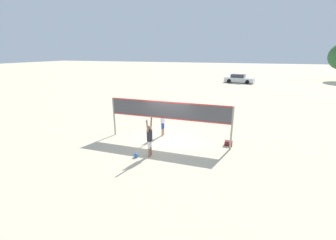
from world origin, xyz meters
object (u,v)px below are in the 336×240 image
at_px(player_spiker, 150,137).
at_px(gear_bag, 228,143).
at_px(volleyball_net, 168,113).
at_px(player_blocker, 163,119).
at_px(parked_car_near, 239,79).
at_px(volleyball, 136,155).

bearing_deg(player_spiker, gear_bag, -54.52).
bearing_deg(player_spiker, volleyball_net, -6.78).
distance_m(player_blocker, gear_bag, 4.11).
relative_size(volleyball_net, parked_car_near, 1.42).
height_order(player_spiker, player_blocker, player_blocker).
bearing_deg(player_blocker, parked_car_near, 172.54).
xyz_separation_m(volleyball_net, gear_bag, (3.37, 0.50, -1.58)).
height_order(player_spiker, parked_car_near, player_spiker).
relative_size(volleyball_net, player_blocker, 3.48).
xyz_separation_m(volleyball, gear_bag, (4.20, 2.96, 0.02)).
height_order(player_blocker, parked_car_near, player_blocker).
bearing_deg(volleyball, gear_bag, 35.18).
xyz_separation_m(player_blocker, gear_bag, (3.99, -0.32, -0.94)).
bearing_deg(volleyball_net, player_blocker, 127.06).
relative_size(volleyball_net, volleyball, 32.40).
bearing_deg(gear_bag, player_spiker, -144.52).
xyz_separation_m(gear_bag, parked_car_near, (-0.39, 27.84, 0.50)).
relative_size(volleyball, gear_bag, 0.53).
bearing_deg(parked_car_near, player_spiker, -85.38).
distance_m(player_blocker, parked_car_near, 27.76).
xyz_separation_m(player_spiker, gear_bag, (3.62, 2.58, -0.89)).
distance_m(player_spiker, volleyball, 1.15).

